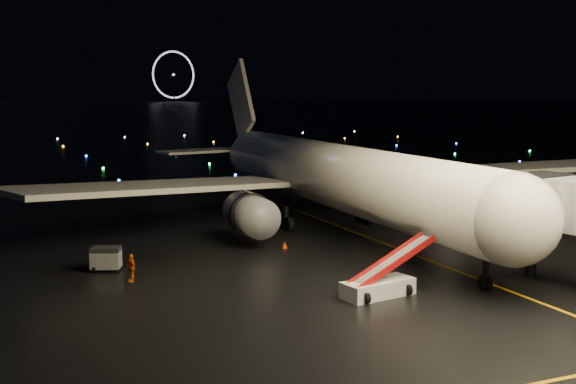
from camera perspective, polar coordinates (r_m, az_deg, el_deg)
name	(u,v)px	position (r m, az deg, el deg)	size (l,w,h in m)	color
ground	(24,118)	(332.08, -20.15, 5.53)	(2000.00, 2000.00, 0.00)	black
lane_centre	(389,245)	(55.45, 7.96, -4.17)	(0.25, 80.00, 0.02)	orange
airliner	(320,138)	(62.72, 2.55, 4.27)	(53.34, 50.68, 15.11)	silver
belt_loader	(378,270)	(41.50, 7.13, -6.15)	(6.34, 1.73, 3.07)	silver
crew_c	(131,268)	(45.53, -12.29, -5.86)	(1.02, 0.42, 1.74)	#E35D11
safety_cone_0	(285,245)	(53.83, -0.27, -4.21)	(0.44, 0.44, 0.50)	#F33800
safety_cone_1	(258,221)	(63.34, -2.41, -2.34)	(0.47, 0.47, 0.53)	#F33800
safety_cone_2	(241,237)	(56.55, -3.72, -3.60)	(0.47, 0.47, 0.54)	#F33800
ferris_wheel	(174,77)	(774.27, -9.03, 8.99)	(50.00, 4.00, 52.00)	black
taxiway_lights	(79,153)	(138.88, -16.19, 2.97)	(164.00, 92.00, 0.36)	black
baggage_cart_0	(106,259)	(48.61, -14.19, -5.15)	(1.84, 1.29, 1.57)	gray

